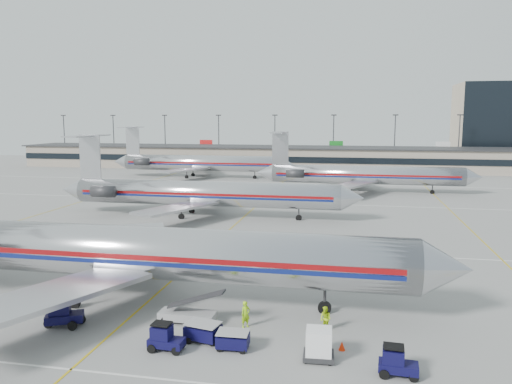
% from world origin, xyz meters
% --- Properties ---
extents(ground, '(260.00, 260.00, 0.00)m').
position_xyz_m(ground, '(0.00, 0.00, 0.00)').
color(ground, gray).
rests_on(ground, ground).
extents(apron_markings, '(160.00, 0.15, 0.02)m').
position_xyz_m(apron_markings, '(0.00, 10.00, 0.01)').
color(apron_markings, silver).
rests_on(apron_markings, ground).
extents(terminal, '(162.00, 17.00, 6.25)m').
position_xyz_m(terminal, '(0.00, 97.97, 3.16)').
color(terminal, gray).
rests_on(terminal, ground).
extents(light_mast_row, '(163.60, 0.40, 15.28)m').
position_xyz_m(light_mast_row, '(0.00, 112.00, 8.58)').
color(light_mast_row, '#38383D').
rests_on(light_mast_row, ground).
extents(distant_building, '(30.00, 20.00, 25.00)m').
position_xyz_m(distant_building, '(62.00, 128.00, 12.50)').
color(distant_building, tan).
rests_on(distant_building, ground).
extents(jet_foreground, '(50.53, 29.75, 13.23)m').
position_xyz_m(jet_foreground, '(-2.74, -6.94, 3.84)').
color(jet_foreground, silver).
rests_on(jet_foreground, ground).
extents(jet_second_row, '(44.80, 26.38, 11.73)m').
position_xyz_m(jet_second_row, '(-6.38, 26.00, 3.40)').
color(jet_second_row, silver).
rests_on(jet_second_row, ground).
extents(jet_third_row, '(42.37, 26.06, 11.58)m').
position_xyz_m(jet_third_row, '(16.65, 55.37, 3.36)').
color(jet_third_row, silver).
rests_on(jet_third_row, ground).
extents(jet_back_row, '(44.67, 27.48, 12.21)m').
position_xyz_m(jet_back_row, '(-21.41, 72.41, 3.55)').
color(jet_back_row, silver).
rests_on(jet_back_row, ground).
extents(tug_left, '(2.72, 2.10, 1.98)m').
position_xyz_m(tug_left, '(-3.83, -12.68, 0.90)').
color(tug_left, '#0B0932').
rests_on(tug_left, ground).
extents(tug_center, '(2.17, 1.16, 1.73)m').
position_xyz_m(tug_center, '(4.28, -14.78, 0.79)').
color(tug_center, '#0B0932').
rests_on(tug_center, ground).
extents(tug_right, '(2.18, 1.20, 1.72)m').
position_xyz_m(tug_right, '(17.78, -15.22, 0.78)').
color(tug_right, '#0B0932').
rests_on(tug_right, ground).
extents(cart_inner, '(1.97, 1.39, 1.09)m').
position_xyz_m(cart_inner, '(8.30, -13.78, 0.58)').
color(cart_inner, '#0B0932').
rests_on(cart_inner, ground).
extents(cart_outer, '(2.33, 1.82, 1.19)m').
position_xyz_m(cart_outer, '(6.19, -13.07, 0.63)').
color(cart_outer, '#0B0932').
rests_on(cart_outer, ground).
extents(uld_container, '(1.84, 1.56, 1.87)m').
position_xyz_m(uld_container, '(13.52, -14.17, 0.94)').
color(uld_container, '#2D2D30').
rests_on(uld_container, ground).
extents(belt_loader, '(4.60, 1.47, 2.43)m').
position_xyz_m(belt_loader, '(4.37, -10.48, 0.65)').
color(belt_loader, gray).
rests_on(belt_loader, ground).
extents(ramp_worker_near, '(0.78, 0.75, 1.80)m').
position_xyz_m(ramp_worker_near, '(8.37, -10.50, 0.90)').
color(ramp_worker_near, '#A2E415').
rests_on(ramp_worker_near, ground).
extents(ramp_worker_far, '(1.02, 0.98, 1.66)m').
position_xyz_m(ramp_worker_far, '(13.67, -10.05, 0.83)').
color(ramp_worker_far, '#ACD413').
rests_on(ramp_worker_far, ground).
extents(cone_right, '(0.42, 0.42, 0.56)m').
position_xyz_m(cone_right, '(14.82, -12.68, 0.28)').
color(cone_right, red).
rests_on(cone_right, ground).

